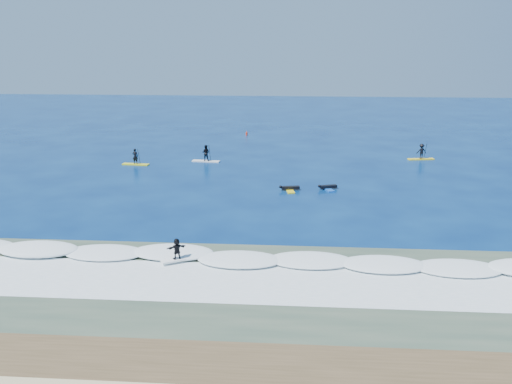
# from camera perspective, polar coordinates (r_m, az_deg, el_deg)

# --- Properties ---
(ground) EXTENTS (160.00, 160.00, 0.00)m
(ground) POSITION_cam_1_polar(r_m,az_deg,el_deg) (42.18, -1.58, -1.65)
(ground) COLOR #031B49
(ground) RESTS_ON ground
(wet_sand_strip) EXTENTS (90.00, 5.00, 0.08)m
(wet_sand_strip) POSITION_cam_1_polar(r_m,az_deg,el_deg) (22.74, -7.32, -17.75)
(wet_sand_strip) COLOR #463720
(wet_sand_strip) RESTS_ON ground
(shallow_water) EXTENTS (90.00, 13.00, 0.01)m
(shallow_water) POSITION_cam_1_polar(r_m,az_deg,el_deg) (29.19, -4.39, -9.73)
(shallow_water) COLOR #334537
(shallow_water) RESTS_ON ground
(breaking_wave) EXTENTS (40.00, 6.00, 0.30)m
(breaking_wave) POSITION_cam_1_polar(r_m,az_deg,el_deg) (32.82, -3.35, -6.78)
(breaking_wave) COLOR white
(breaking_wave) RESTS_ON ground
(whitewater) EXTENTS (34.00, 5.00, 0.02)m
(whitewater) POSITION_cam_1_polar(r_m,az_deg,el_deg) (30.09, -4.11, -8.93)
(whitewater) COLOR silver
(whitewater) RESTS_ON ground
(sup_paddler_left) EXTENTS (2.71, 0.95, 1.86)m
(sup_paddler_left) POSITION_cam_1_polar(r_m,az_deg,el_deg) (57.46, -11.97, 3.25)
(sup_paddler_left) COLOR yellow
(sup_paddler_left) RESTS_ON ground
(sup_paddler_center) EXTENTS (2.87, 1.04, 1.97)m
(sup_paddler_center) POSITION_cam_1_polar(r_m,az_deg,el_deg) (57.82, -5.04, 3.76)
(sup_paddler_center) COLOR white
(sup_paddler_center) RESTS_ON ground
(sup_paddler_right) EXTENTS (2.77, 1.17, 1.89)m
(sup_paddler_right) POSITION_cam_1_polar(r_m,az_deg,el_deg) (60.99, 16.21, 3.82)
(sup_paddler_right) COLOR yellow
(sup_paddler_right) RESTS_ON ground
(prone_paddler_near) EXTENTS (1.72, 2.22, 0.45)m
(prone_paddler_near) POSITION_cam_1_polar(r_m,az_deg,el_deg) (47.08, 3.37, 0.35)
(prone_paddler_near) COLOR yellow
(prone_paddler_near) RESTS_ON ground
(prone_paddler_far) EXTENTS (1.63, 2.15, 0.44)m
(prone_paddler_far) POSITION_cam_1_polar(r_m,az_deg,el_deg) (47.72, 7.15, 0.46)
(prone_paddler_far) COLOR blue
(prone_paddler_far) RESTS_ON ground
(wave_surfer) EXTENTS (1.81, 1.33, 1.31)m
(wave_surfer) POSITION_cam_1_polar(r_m,az_deg,el_deg) (32.35, -7.92, -5.81)
(wave_surfer) COLOR white
(wave_surfer) RESTS_ON breaking_wave
(marker_buoy) EXTENTS (0.25, 0.25, 0.60)m
(marker_buoy) POSITION_cam_1_polar(r_m,az_deg,el_deg) (72.88, -0.94, 5.87)
(marker_buoy) COLOR red
(marker_buoy) RESTS_ON ground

